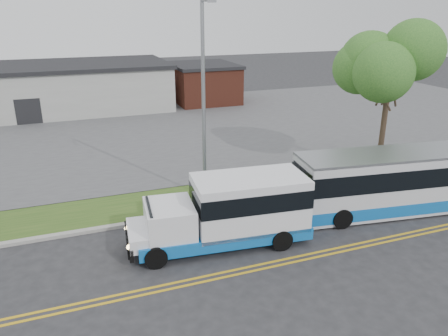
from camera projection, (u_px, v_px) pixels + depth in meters
name	position (u px, v px, depth m)	size (l,w,h in m)	color
ground	(160.00, 232.00, 19.00)	(140.00, 140.00, 0.00)	#28282B
lane_line_north	(184.00, 281.00, 15.61)	(70.00, 0.12, 0.01)	gold
lane_line_south	(186.00, 286.00, 15.35)	(70.00, 0.12, 0.01)	gold
curb	(154.00, 220.00, 19.94)	(80.00, 0.30, 0.15)	#9E9B93
verge	(147.00, 205.00, 21.53)	(80.00, 3.30, 0.10)	#2D4F1A
parking_lot	(111.00, 133.00, 33.92)	(80.00, 25.00, 0.10)	#4C4C4F
commercial_building	(29.00, 89.00, 39.98)	(25.40, 10.40, 4.35)	#9E9E99
brick_wing	(203.00, 83.00, 44.62)	(6.30, 7.30, 3.90)	brown
tree_east	(391.00, 65.00, 24.10)	(5.20, 5.20, 8.33)	#32251B
streetlight_near	(204.00, 97.00, 20.57)	(0.35, 1.53, 9.50)	gray
shuttle_bus	(232.00, 209.00, 17.71)	(7.57, 3.09, 2.83)	#105FB1
transit_bus	(405.00, 181.00, 20.69)	(10.81, 3.80, 2.94)	silver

